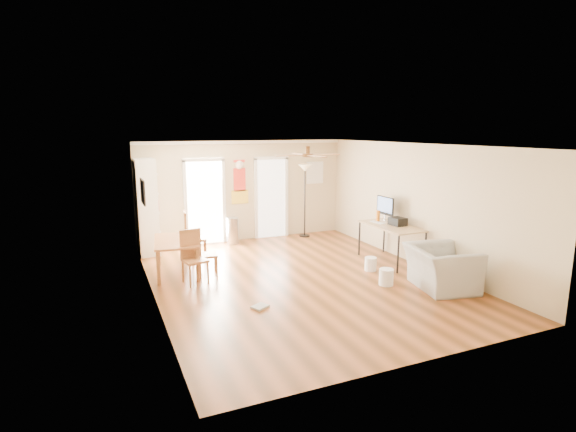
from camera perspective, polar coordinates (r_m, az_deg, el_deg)
name	(u,v)px	position (r m, az deg, el deg)	size (l,w,h in m)	color
floor	(300,279)	(8.84, 1.56, -8.02)	(7.00, 7.00, 0.00)	brown
ceiling	(301,145)	(8.36, 1.65, 9.06)	(5.50, 7.00, 0.00)	silver
wall_back	(244,191)	(11.73, -5.63, 3.22)	(5.50, 0.04, 2.60)	beige
wall_front	(423,264)	(5.62, 16.89, -5.89)	(5.50, 0.04, 2.60)	beige
wall_left	(151,226)	(7.78, -17.10, -1.24)	(0.04, 7.00, 2.60)	beige
wall_right	(416,204)	(9.97, 16.09, 1.44)	(0.04, 7.00, 2.60)	beige
crown_molding	(301,147)	(8.36, 1.65, 8.79)	(5.50, 7.00, 0.08)	white
kitchen_doorway	(205,203)	(11.48, -10.58, 1.65)	(0.90, 0.10, 2.10)	white
bathroom_doorway	(271,199)	(12.00, -2.17, 2.24)	(0.80, 0.10, 2.10)	white
wall_decal	(240,182)	(11.65, -6.21, 4.39)	(0.46, 0.03, 1.10)	red
ac_grille	(315,173)	(12.43, 3.45, 5.55)	(0.50, 0.04, 0.60)	white
framed_poster	(143,192)	(9.09, -18.09, 2.98)	(0.04, 0.66, 0.48)	black
ceiling_fan	(308,155)	(8.10, 2.55, 7.78)	(1.24, 1.24, 0.20)	#593819
bookshelf	(146,206)	(10.96, -17.68, 1.20)	(0.45, 1.00, 2.23)	white
dining_table	(177,257)	(9.35, -14.02, -5.05)	(0.84, 1.40, 0.70)	#A55E35
dining_chair_right_a	(196,236)	(10.13, -11.74, -2.51)	(0.46, 0.46, 1.11)	#A35E34
dining_chair_right_b	(207,252)	(9.09, -10.27, -4.60)	(0.38, 0.38, 0.93)	#986431
dining_chair_near	(195,258)	(8.63, -11.83, -5.22)	(0.42, 0.42, 1.01)	#AC7137
trash_can	(233,231)	(11.47, -7.11, -1.87)	(0.31, 0.31, 0.68)	#AAABAD
torchiere_lamp	(305,201)	(12.05, 2.16, 1.94)	(0.37, 0.37, 1.96)	black
computer_desk	(391,244)	(10.09, 12.98, -3.46)	(0.77, 1.53, 0.82)	tan
imac	(385,209)	(10.40, 12.32, 0.90)	(0.08, 0.60, 0.56)	black
keyboard	(377,222)	(10.21, 11.36, -0.81)	(0.13, 0.39, 0.01)	silver
printer	(398,221)	(10.03, 13.85, -0.68)	(0.29, 0.33, 0.17)	black
orange_bottle	(378,216)	(10.35, 11.44, 0.02)	(0.08, 0.08, 0.25)	orange
wastebasket_a	(371,264)	(9.45, 10.52, -6.04)	(0.24, 0.24, 0.28)	white
wastebasket_b	(386,277)	(8.66, 12.45, -7.62)	(0.27, 0.27, 0.31)	white
floor_cloth	(260,307)	(7.50, -3.59, -11.50)	(0.26, 0.20, 0.04)	#9B9B96
armchair	(441,268)	(8.68, 18.99, -6.32)	(1.19, 1.04, 0.78)	#9A9A95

